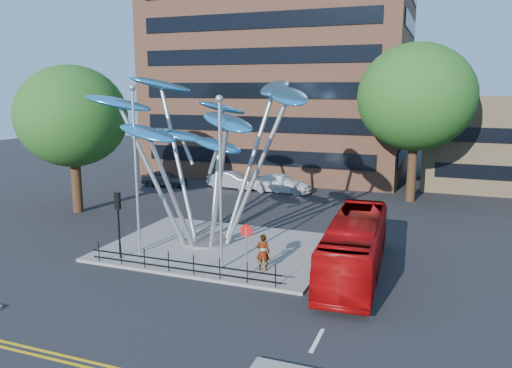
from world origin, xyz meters
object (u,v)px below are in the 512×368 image
at_px(no_entry_sign_island, 246,241).
at_px(red_bus, 355,246).
at_px(street_lamp_right, 220,168).
at_px(tree_left, 72,116).
at_px(leaf_sculpture, 205,123).
at_px(parked_car_right, 281,183).
at_px(parked_car_mid, 233,180).
at_px(tree_right, 416,97).
at_px(parked_car_left, 165,178).
at_px(pedestrian, 263,252).
at_px(traffic_light_island, 118,211).
at_px(street_lamp_left, 135,156).

distance_m(no_entry_sign_island, red_bus, 5.17).
bearing_deg(street_lamp_right, tree_left, 154.23).
bearing_deg(street_lamp_right, leaf_sculpture, 124.91).
height_order(red_bus, parked_car_right, red_bus).
distance_m(red_bus, parked_car_right, 19.16).
height_order(tree_left, parked_car_mid, tree_left).
height_order(tree_left, red_bus, tree_left).
distance_m(tree_right, no_entry_sign_island, 21.31).
height_order(street_lamp_right, red_bus, street_lamp_right).
relative_size(no_entry_sign_island, parked_car_left, 0.60).
relative_size(red_bus, pedestrian, 5.60).
bearing_deg(parked_car_mid, traffic_light_island, -167.28).
height_order(leaf_sculpture, pedestrian, leaf_sculpture).
distance_m(tree_right, street_lamp_right, 20.64).
xyz_separation_m(tree_right, street_lamp_left, (-12.50, -18.50, -2.68)).
xyz_separation_m(street_lamp_right, parked_car_mid, (-7.51, 18.65, -4.35)).
height_order(street_lamp_right, parked_car_mid, street_lamp_right).
relative_size(tree_left, no_entry_sign_island, 4.21).
distance_m(leaf_sculpture, parked_car_mid, 16.91).
height_order(street_lamp_left, red_bus, street_lamp_left).
height_order(street_lamp_right, pedestrian, street_lamp_right).
bearing_deg(red_bus, parked_car_right, 115.14).
bearing_deg(parked_car_left, parked_car_mid, -84.62).
bearing_deg(parked_car_mid, red_bus, -134.29).
bearing_deg(street_lamp_right, parked_car_left, 128.02).
xyz_separation_m(leaf_sculpture, traffic_light_island, (-2.93, -4.18, -4.26)).
bearing_deg(tree_left, traffic_light_island, -39.81).
relative_size(tree_right, street_lamp_left, 1.38).
height_order(red_bus, pedestrian, red_bus).
height_order(street_lamp_left, pedestrian, street_lamp_left).
bearing_deg(no_entry_sign_island, leaf_sculpture, 134.33).
bearing_deg(traffic_light_island, street_lamp_right, 5.19).
xyz_separation_m(tree_left, pedestrian, (16.48, -6.57, -5.75)).
bearing_deg(tree_left, pedestrian, -21.74).
relative_size(leaf_sculpture, no_entry_sign_island, 5.19).
height_order(tree_right, parked_car_left, tree_right).
bearing_deg(parked_car_left, tree_right, -91.51).
bearing_deg(pedestrian, leaf_sculpture, -50.55).
height_order(leaf_sculpture, parked_car_mid, leaf_sculpture).
bearing_deg(parked_car_right, traffic_light_island, 175.31).
height_order(street_lamp_left, traffic_light_island, street_lamp_left).
distance_m(no_entry_sign_island, pedestrian, 1.29).
relative_size(traffic_light_island, parked_car_mid, 0.76).
relative_size(no_entry_sign_island, parked_car_mid, 0.55).
relative_size(tree_right, street_lamp_right, 1.46).
relative_size(tree_left, pedestrian, 5.75).
relative_size(leaf_sculpture, parked_car_right, 2.42).
distance_m(street_lamp_right, parked_car_mid, 20.57).
height_order(tree_left, traffic_light_island, tree_left).
relative_size(street_lamp_left, parked_car_mid, 1.96).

